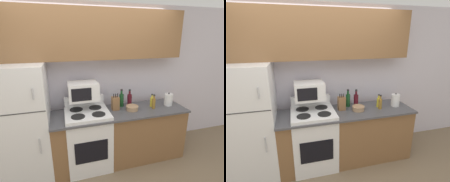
{
  "view_description": "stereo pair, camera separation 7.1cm",
  "coord_description": "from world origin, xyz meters",
  "views": [
    {
      "loc": [
        -0.51,
        -2.14,
        2.04
      ],
      "look_at": [
        0.2,
        0.27,
        1.25
      ],
      "focal_mm": 28.0,
      "sensor_mm": 36.0,
      "label": 1
    },
    {
      "loc": [
        -0.44,
        -2.16,
        2.04
      ],
      "look_at": [
        0.2,
        0.27,
        1.25
      ],
      "focal_mm": 28.0,
      "sensor_mm": 36.0,
      "label": 2
    }
  ],
  "objects": [
    {
      "name": "ground_plane",
      "position": [
        0.0,
        0.0,
        0.0
      ],
      "size": [
        12.0,
        12.0,
        0.0
      ],
      "primitive_type": "plane",
      "color": "#7F6B51"
    },
    {
      "name": "bowl",
      "position": [
        0.54,
        0.26,
        0.94
      ],
      "size": [
        0.2,
        0.2,
        0.07
      ],
      "color": "tan",
      "rests_on": "lower_cabinets"
    },
    {
      "name": "lower_cabinets",
      "position": [
        0.35,
        0.3,
        0.45
      ],
      "size": [
        2.15,
        0.64,
        0.9
      ],
      "color": "brown",
      "rests_on": "ground_plane"
    },
    {
      "name": "bottle_wine_green",
      "position": [
        0.42,
        0.47,
        1.02
      ],
      "size": [
        0.08,
        0.08,
        0.3
      ],
      "color": "#194C23",
      "rests_on": "lower_cabinets"
    },
    {
      "name": "bottle_vinegar",
      "position": [
        0.9,
        0.23,
        1.0
      ],
      "size": [
        0.06,
        0.06,
        0.24
      ],
      "color": "olive",
      "rests_on": "lower_cabinets"
    },
    {
      "name": "microwave",
      "position": [
        -0.22,
        0.41,
        1.25
      ],
      "size": [
        0.44,
        0.35,
        0.27
      ],
      "color": "white",
      "rests_on": "stove"
    },
    {
      "name": "bottle_wine_red",
      "position": [
        0.55,
        0.42,
        1.02
      ],
      "size": [
        0.08,
        0.08,
        0.3
      ],
      "color": "#470F19",
      "rests_on": "lower_cabinets"
    },
    {
      "name": "wall_back",
      "position": [
        0.0,
        0.75,
        1.27
      ],
      "size": [
        8.0,
        0.05,
        2.55
      ],
      "color": "silver",
      "rests_on": "ground_plane"
    },
    {
      "name": "stove",
      "position": [
        -0.19,
        0.29,
        0.49
      ],
      "size": [
        0.66,
        0.62,
        1.11
      ],
      "color": "white",
      "rests_on": "ground_plane"
    },
    {
      "name": "upper_cabinets",
      "position": [
        0.0,
        0.56,
        2.07
      ],
      "size": [
        2.86,
        0.32,
        0.73
      ],
      "color": "brown",
      "rests_on": "refrigerator"
    },
    {
      "name": "refrigerator",
      "position": [
        -1.08,
        0.36,
        0.85
      ],
      "size": [
        0.7,
        0.74,
        1.7
      ],
      "color": "white",
      "rests_on": "ground_plane"
    },
    {
      "name": "knife_block",
      "position": [
        0.28,
        0.36,
        1.01
      ],
      "size": [
        0.11,
        0.11,
        0.27
      ],
      "color": "brown",
      "rests_on": "lower_cabinets"
    },
    {
      "name": "kettle",
      "position": [
        1.21,
        0.28,
        1.0
      ],
      "size": [
        0.14,
        0.14,
        0.23
      ],
      "color": "white",
      "rests_on": "lower_cabinets"
    },
    {
      "name": "bottle_cooking_spray",
      "position": [
        0.91,
        0.31,
        0.99
      ],
      "size": [
        0.06,
        0.06,
        0.22
      ],
      "color": "gold",
      "rests_on": "lower_cabinets"
    }
  ]
}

